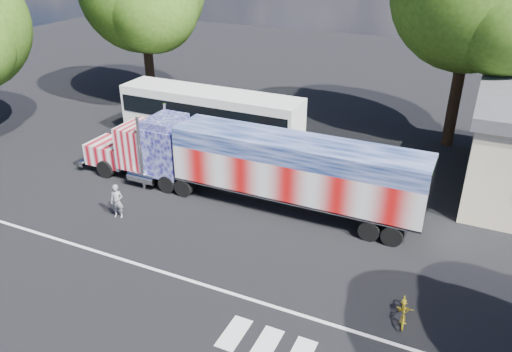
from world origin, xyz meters
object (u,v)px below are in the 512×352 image
at_px(woman, 117,201).
at_px(coach_bus, 211,117).
at_px(semi_truck, 252,164).
at_px(bicycle, 404,310).

bearing_deg(woman, coach_bus, 76.10).
height_order(semi_truck, bicycle, semi_truck).
height_order(semi_truck, woman, semi_truck).
distance_m(semi_truck, coach_bus, 7.99).
bearing_deg(semi_truck, woman, -141.04).
relative_size(woman, bicycle, 1.06).
bearing_deg(coach_bus, woman, -87.26).
bearing_deg(coach_bus, semi_truck, -45.78).
distance_m(semi_truck, woman, 6.67).
bearing_deg(woman, bicycle, -22.42).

